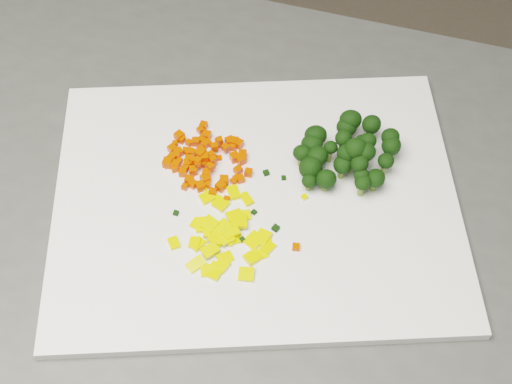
% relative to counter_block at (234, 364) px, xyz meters
% --- Properties ---
extents(counter_block, '(0.96, 0.70, 0.90)m').
position_rel_counter_block_xyz_m(counter_block, '(0.00, 0.00, 0.00)').
color(counter_block, '#4B4B48').
rests_on(counter_block, ground).
extents(cutting_board, '(0.49, 0.43, 0.01)m').
position_rel_counter_block_xyz_m(cutting_board, '(0.03, 0.01, 0.46)').
color(cutting_board, white).
rests_on(cutting_board, counter_block).
extents(carrot_pile, '(0.09, 0.09, 0.03)m').
position_rel_counter_block_xyz_m(carrot_pile, '(-0.03, 0.05, 0.47)').
color(carrot_pile, '#EB3302').
rests_on(carrot_pile, cutting_board).
extents(pepper_pile, '(0.11, 0.11, 0.01)m').
position_rel_counter_block_xyz_m(pepper_pile, '(0.01, -0.04, 0.47)').
color(pepper_pile, yellow).
rests_on(pepper_pile, cutting_board).
extents(broccoli_pile, '(0.11, 0.11, 0.05)m').
position_rel_counter_block_xyz_m(broccoli_pile, '(0.12, 0.07, 0.49)').
color(broccoli_pile, black).
rests_on(broccoli_pile, cutting_board).
extents(carrot_cube_0, '(0.01, 0.01, 0.01)m').
position_rel_counter_block_xyz_m(carrot_cube_0, '(-0.06, 0.03, 0.47)').
color(carrot_cube_0, '#EB3302').
rests_on(carrot_cube_0, carrot_pile).
extents(carrot_cube_1, '(0.01, 0.01, 0.01)m').
position_rel_counter_block_xyz_m(carrot_cube_1, '(-0.04, 0.02, 0.47)').
color(carrot_cube_1, '#EB3302').
rests_on(carrot_cube_1, carrot_pile).
extents(carrot_cube_2, '(0.01, 0.01, 0.01)m').
position_rel_counter_block_xyz_m(carrot_cube_2, '(-0.05, 0.08, 0.46)').
color(carrot_cube_2, '#EB3302').
rests_on(carrot_cube_2, carrot_pile).
extents(carrot_cube_3, '(0.01, 0.01, 0.01)m').
position_rel_counter_block_xyz_m(carrot_cube_3, '(-0.07, 0.05, 0.47)').
color(carrot_cube_3, '#EB3302').
rests_on(carrot_cube_3, carrot_pile).
extents(carrot_cube_4, '(0.01, 0.01, 0.01)m').
position_rel_counter_block_xyz_m(carrot_cube_4, '(-0.07, 0.03, 0.47)').
color(carrot_cube_4, '#EB3302').
rests_on(carrot_cube_4, carrot_pile).
extents(carrot_cube_5, '(0.01, 0.01, 0.01)m').
position_rel_counter_block_xyz_m(carrot_cube_5, '(0.01, 0.04, 0.46)').
color(carrot_cube_5, '#EB3302').
rests_on(carrot_cube_5, carrot_pile).
extents(carrot_cube_6, '(0.01, 0.01, 0.01)m').
position_rel_counter_block_xyz_m(carrot_cube_6, '(-0.03, 0.03, 0.47)').
color(carrot_cube_6, '#EB3302').
rests_on(carrot_cube_6, carrot_pile).
extents(carrot_cube_7, '(0.01, 0.01, 0.01)m').
position_rel_counter_block_xyz_m(carrot_cube_7, '(-0.01, 0.07, 0.46)').
color(carrot_cube_7, '#EB3302').
rests_on(carrot_cube_7, carrot_pile).
extents(carrot_cube_8, '(0.01, 0.01, 0.01)m').
position_rel_counter_block_xyz_m(carrot_cube_8, '(-0.01, 0.06, 0.47)').
color(carrot_cube_8, '#EB3302').
rests_on(carrot_cube_8, carrot_pile).
extents(carrot_cube_9, '(0.01, 0.01, 0.01)m').
position_rel_counter_block_xyz_m(carrot_cube_9, '(-0.02, 0.03, 0.47)').
color(carrot_cube_9, '#EB3302').
rests_on(carrot_cube_9, carrot_pile).
extents(carrot_cube_10, '(0.01, 0.01, 0.01)m').
position_rel_counter_block_xyz_m(carrot_cube_10, '(-0.06, 0.04, 0.47)').
color(carrot_cube_10, '#EB3302').
rests_on(carrot_cube_10, carrot_pile).
extents(carrot_cube_11, '(0.01, 0.01, 0.01)m').
position_rel_counter_block_xyz_m(carrot_cube_11, '(0.01, 0.06, 0.47)').
color(carrot_cube_11, '#EB3302').
rests_on(carrot_cube_11, carrot_pile).
extents(carrot_cube_12, '(0.01, 0.01, 0.01)m').
position_rel_counter_block_xyz_m(carrot_cube_12, '(-0.07, 0.04, 0.47)').
color(carrot_cube_12, '#EB3302').
rests_on(carrot_cube_12, carrot_pile).
extents(carrot_cube_13, '(0.01, 0.01, 0.01)m').
position_rel_counter_block_xyz_m(carrot_cube_13, '(-0.07, 0.07, 0.47)').
color(carrot_cube_13, '#EB3302').
rests_on(carrot_cube_13, carrot_pile).
extents(carrot_cube_14, '(0.01, 0.01, 0.01)m').
position_rel_counter_block_xyz_m(carrot_cube_14, '(-0.04, 0.05, 0.47)').
color(carrot_cube_14, '#EB3302').
rests_on(carrot_cube_14, carrot_pile).
extents(carrot_cube_15, '(0.01, 0.01, 0.01)m').
position_rel_counter_block_xyz_m(carrot_cube_15, '(-0.00, 0.07, 0.47)').
color(carrot_cube_15, '#EB3302').
rests_on(carrot_cube_15, carrot_pile).
extents(carrot_cube_16, '(0.01, 0.01, 0.01)m').
position_rel_counter_block_xyz_m(carrot_cube_16, '(-0.05, 0.05, 0.46)').
color(carrot_cube_16, '#EB3302').
rests_on(carrot_cube_16, carrot_pile).
extents(carrot_cube_17, '(0.01, 0.01, 0.01)m').
position_rel_counter_block_xyz_m(carrot_cube_17, '(-0.02, 0.07, 0.47)').
color(carrot_cube_17, '#EB3302').
rests_on(carrot_cube_17, carrot_pile).
extents(carrot_cube_18, '(0.01, 0.01, 0.01)m').
position_rel_counter_block_xyz_m(carrot_cube_18, '(-0.02, 0.05, 0.46)').
color(carrot_cube_18, '#EB3302').
rests_on(carrot_cube_18, carrot_pile).
extents(carrot_cube_19, '(0.01, 0.01, 0.01)m').
position_rel_counter_block_xyz_m(carrot_cube_19, '(-0.02, 0.06, 0.47)').
color(carrot_cube_19, '#EB3302').
rests_on(carrot_cube_19, carrot_pile).
extents(carrot_cube_20, '(0.01, 0.01, 0.01)m').
position_rel_counter_block_xyz_m(carrot_cube_20, '(0.01, 0.03, 0.46)').
color(carrot_cube_20, '#EB3302').
rests_on(carrot_cube_20, carrot_pile).
extents(carrot_cube_21, '(0.01, 0.01, 0.01)m').
position_rel_counter_block_xyz_m(carrot_cube_21, '(-0.00, 0.06, 0.47)').
color(carrot_cube_21, '#EB3302').
rests_on(carrot_cube_21, carrot_pile).
extents(carrot_cube_22, '(0.01, 0.01, 0.01)m').
position_rel_counter_block_xyz_m(carrot_cube_22, '(-0.05, 0.06, 0.46)').
color(carrot_cube_22, '#EB3302').
rests_on(carrot_cube_22, carrot_pile).
extents(carrot_cube_23, '(0.01, 0.01, 0.01)m').
position_rel_counter_block_xyz_m(carrot_cube_23, '(-0.05, 0.05, 0.46)').
color(carrot_cube_23, '#EB3302').
rests_on(carrot_cube_23, carrot_pile).
extents(carrot_cube_24, '(0.01, 0.01, 0.01)m').
position_rel_counter_block_xyz_m(carrot_cube_24, '(-0.04, 0.04, 0.47)').
color(carrot_cube_24, '#EB3302').
rests_on(carrot_cube_24, carrot_pile).
extents(carrot_cube_25, '(0.01, 0.01, 0.01)m').
position_rel_counter_block_xyz_m(carrot_cube_25, '(-0.04, 0.05, 0.47)').
color(carrot_cube_25, '#EB3302').
rests_on(carrot_cube_25, carrot_pile).
extents(carrot_cube_26, '(0.01, 0.01, 0.01)m').
position_rel_counter_block_xyz_m(carrot_cube_26, '(-0.05, 0.03, 0.46)').
color(carrot_cube_26, '#EB3302').
rests_on(carrot_cube_26, carrot_pile).
extents(carrot_cube_27, '(0.01, 0.01, 0.01)m').
position_rel_counter_block_xyz_m(carrot_cube_27, '(-0.04, 0.07, 0.46)').
color(carrot_cube_27, '#EB3302').
rests_on(carrot_cube_27, carrot_pile).
extents(carrot_cube_28, '(0.01, 0.01, 0.01)m').
position_rel_counter_block_xyz_m(carrot_cube_28, '(-0.05, 0.04, 0.47)').
color(carrot_cube_28, '#EB3302').
rests_on(carrot_cube_28, carrot_pile).
extents(carrot_cube_29, '(0.01, 0.01, 0.01)m').
position_rel_counter_block_xyz_m(carrot_cube_29, '(-0.00, 0.02, 0.47)').
color(carrot_cube_29, '#EB3302').
rests_on(carrot_cube_29, carrot_pile).
extents(carrot_cube_30, '(0.01, 0.01, 0.01)m').
position_rel_counter_block_xyz_m(carrot_cube_30, '(-0.04, 0.03, 0.46)').
color(carrot_cube_30, '#EB3302').
rests_on(carrot_cube_30, carrot_pile).
extents(carrot_cube_31, '(0.01, 0.01, 0.01)m').
position_rel_counter_block_xyz_m(carrot_cube_31, '(-0.03, 0.04, 0.47)').
color(carrot_cube_31, '#EB3302').
rests_on(carrot_cube_31, carrot_pile).
extents(carrot_cube_32, '(0.01, 0.01, 0.01)m').
position_rel_counter_block_xyz_m(carrot_cube_32, '(-0.00, 0.08, 0.46)').
color(carrot_cube_32, '#EB3302').
rests_on(carrot_cube_32, carrot_pile).
extents(carrot_cube_33, '(0.01, 0.01, 0.01)m').
position_rel_counter_block_xyz_m(carrot_cube_33, '(-0.06, 0.03, 0.46)').
color(carrot_cube_33, '#EB3302').
rests_on(carrot_cube_33, carrot_pile).
extents(carrot_cube_34, '(0.01, 0.01, 0.01)m').
position_rel_counter_block_xyz_m(carrot_cube_34, '(-0.06, 0.04, 0.46)').
color(carrot_cube_34, '#EB3302').
rests_on(carrot_cube_34, carrot_pile).
extents(carrot_cube_35, '(0.01, 0.01, 0.01)m').
position_rel_counter_block_xyz_m(carrot_cube_35, '(-0.04, 0.07, 0.46)').
color(carrot_cube_35, '#EB3302').
rests_on(carrot_cube_35, carrot_pile).
extents(carrot_cube_36, '(0.01, 0.01, 0.01)m').
position_rel_counter_block_xyz_m(carrot_cube_36, '(0.02, 0.04, 0.46)').
color(carrot_cube_36, '#EB3302').
rests_on(carrot_cube_36, carrot_pile).
extents(carrot_cube_37, '(0.01, 0.01, 0.01)m').
position_rel_counter_block_xyz_m(carrot_cube_37, '(-0.02, 0.04, 0.47)').
color(carrot_cube_37, '#EB3302').
rests_on(carrot_cube_37, carrot_pile).
extents(carrot_cube_38, '(0.01, 0.01, 0.01)m').
position_rel_counter_block_xyz_m(carrot_cube_38, '(-0.03, 0.04, 0.47)').
color(carrot_cube_38, '#EB3302').
rests_on(carrot_cube_38, carrot_pile).
extents(carrot_cube_39, '(0.01, 0.01, 0.01)m').
position_rel_counter_block_xyz_m(carrot_cube_39, '(-0.05, 0.07, 0.46)').
color(carrot_cube_39, '#EB3302').
rests_on(carrot_cube_39, carrot_pile).
extents(carrot_cube_40, '(0.01, 0.01, 0.01)m').
position_rel_counter_block_xyz_m(carrot_cube_40, '(-0.02, 0.05, 0.47)').
color(carrot_cube_40, '#EB3302').
rests_on(carrot_cube_40, carrot_pile).
extents(carrot_cube_41, '(0.01, 0.01, 0.01)m').
position_rel_counter_block_xyz_m(carrot_cube_41, '(-0.02, 0.06, 0.47)').
color(carrot_cube_41, '#EB3302').
rests_on(carrot_cube_41, carrot_pile).
extents(carrot_cube_42, '(0.01, 0.01, 0.01)m').
position_rel_counter_block_xyz_m(carrot_cube_42, '(-0.05, 0.07, 0.47)').
color(carrot_cube_42, '#EB3302').
rests_on(carrot_cube_42, carrot_pile).
extents(carrot_cube_43, '(0.01, 0.01, 0.01)m').
position_rel_counter_block_xyz_m(carrot_cube_43, '(-0.04, 0.08, 0.47)').
color(carrot_cube_43, '#EB3302').
rests_on(carrot_cube_43, carrot_pile).
extents(carrot_cube_44, '(0.01, 0.01, 0.01)m').
position_rel_counter_block_xyz_m(carrot_cube_44, '(-0.03, 0.01, 0.47)').
color(carrot_cube_44, '#EB3302').
rests_on(carrot_cube_44, carrot_pile).
extents(carrot_cube_45, '(0.01, 0.01, 0.01)m').
position_rel_counter_block_xyz_m(carrot_cube_45, '(-0.04, 0.09, 0.47)').
color(carrot_cube_45, '#EB3302').
rests_on(carrot_cube_45, carrot_pile).
extents(carrot_cube_46, '(0.01, 0.01, 0.01)m').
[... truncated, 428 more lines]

